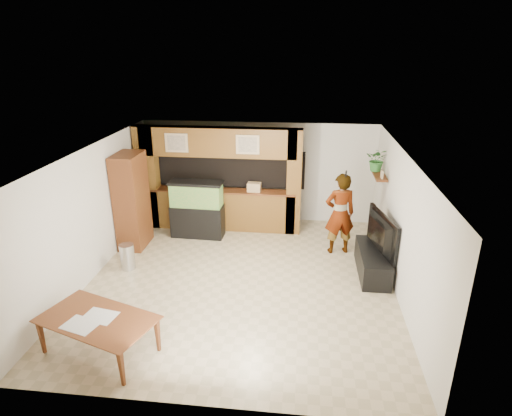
# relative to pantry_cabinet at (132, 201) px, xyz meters

# --- Properties ---
(floor) EXTENTS (6.50, 6.50, 0.00)m
(floor) POSITION_rel_pantry_cabinet_xyz_m (2.70, -1.31, -1.10)
(floor) COLOR tan
(floor) RESTS_ON ground
(ceiling) EXTENTS (6.50, 6.50, 0.00)m
(ceiling) POSITION_rel_pantry_cabinet_xyz_m (2.70, -1.31, 1.50)
(ceiling) COLOR white
(ceiling) RESTS_ON wall_back
(wall_back) EXTENTS (6.00, 0.00, 6.00)m
(wall_back) POSITION_rel_pantry_cabinet_xyz_m (2.70, 1.94, 0.20)
(wall_back) COLOR beige
(wall_back) RESTS_ON floor
(wall_left) EXTENTS (0.00, 6.50, 6.50)m
(wall_left) POSITION_rel_pantry_cabinet_xyz_m (-0.30, -1.31, 0.20)
(wall_left) COLOR beige
(wall_left) RESTS_ON floor
(wall_right) EXTENTS (0.00, 6.50, 6.50)m
(wall_right) POSITION_rel_pantry_cabinet_xyz_m (5.70, -1.31, 0.20)
(wall_right) COLOR beige
(wall_right) RESTS_ON floor
(partition) EXTENTS (4.20, 0.99, 2.60)m
(partition) POSITION_rel_pantry_cabinet_xyz_m (1.75, 1.33, 0.22)
(partition) COLOR brown
(partition) RESTS_ON floor
(wall_clock) EXTENTS (0.05, 0.25, 0.25)m
(wall_clock) POSITION_rel_pantry_cabinet_xyz_m (-0.27, -0.31, 0.80)
(wall_clock) COLOR black
(wall_clock) RESTS_ON wall_left
(wall_shelf) EXTENTS (0.25, 0.90, 0.04)m
(wall_shelf) POSITION_rel_pantry_cabinet_xyz_m (5.55, 0.64, 0.60)
(wall_shelf) COLOR brown
(wall_shelf) RESTS_ON wall_right
(pantry_cabinet) EXTENTS (0.55, 0.90, 2.19)m
(pantry_cabinet) POSITION_rel_pantry_cabinet_xyz_m (0.00, 0.00, 0.00)
(pantry_cabinet) COLOR brown
(pantry_cabinet) RESTS_ON floor
(trash_can) EXTENTS (0.30, 0.30, 0.55)m
(trash_can) POSITION_rel_pantry_cabinet_xyz_m (0.26, -1.13, -0.82)
(trash_can) COLOR #B2B2B7
(trash_can) RESTS_ON floor
(aquarium) EXTENTS (1.27, 0.47, 1.40)m
(aquarium) POSITION_rel_pantry_cabinet_xyz_m (1.34, 0.64, -0.41)
(aquarium) COLOR black
(aquarium) RESTS_ON floor
(tv_stand) EXTENTS (0.56, 1.53, 0.51)m
(tv_stand) POSITION_rel_pantry_cabinet_xyz_m (5.35, -0.75, -0.84)
(tv_stand) COLOR black
(tv_stand) RESTS_ON floor
(television) EXTENTS (0.49, 1.38, 0.79)m
(television) POSITION_rel_pantry_cabinet_xyz_m (5.35, -0.75, -0.19)
(television) COLOR black
(television) RESTS_ON tv_stand
(photo_frame) EXTENTS (0.04, 0.13, 0.18)m
(photo_frame) POSITION_rel_pantry_cabinet_xyz_m (5.55, 0.35, 0.71)
(photo_frame) COLOR tan
(photo_frame) RESTS_ON wall_shelf
(potted_plant) EXTENTS (0.59, 0.54, 0.54)m
(potted_plant) POSITION_rel_pantry_cabinet_xyz_m (5.52, 0.91, 0.89)
(potted_plant) COLOR #2C6A2A
(potted_plant) RESTS_ON wall_shelf
(person) EXTENTS (0.76, 0.59, 1.86)m
(person) POSITION_rel_pantry_cabinet_xyz_m (4.70, 0.16, -0.17)
(person) COLOR tan
(person) RESTS_ON floor
(microphone) EXTENTS (0.04, 0.10, 0.16)m
(microphone) POSITION_rel_pantry_cabinet_xyz_m (4.75, -0.00, 0.81)
(microphone) COLOR black
(microphone) RESTS_ON person
(dining_table) EXTENTS (1.96, 1.48, 0.61)m
(dining_table) POSITION_rel_pantry_cabinet_xyz_m (0.85, -3.72, -0.79)
(dining_table) COLOR brown
(dining_table) RESTS_ON floor
(newspaper_a) EXTENTS (0.58, 0.48, 0.01)m
(newspaper_a) POSITION_rel_pantry_cabinet_xyz_m (0.70, -3.87, -0.48)
(newspaper_a) COLOR silver
(newspaper_a) RESTS_ON dining_table
(newspaper_b) EXTENTS (0.54, 0.43, 0.01)m
(newspaper_b) POSITION_rel_pantry_cabinet_xyz_m (0.88, -3.63, -0.48)
(newspaper_b) COLOR silver
(newspaper_b) RESTS_ON dining_table
(counter_box) EXTENTS (0.34, 0.24, 0.22)m
(counter_box) POSITION_rel_pantry_cabinet_xyz_m (2.68, 1.14, 0.05)
(counter_box) COLOR tan
(counter_box) RESTS_ON partition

